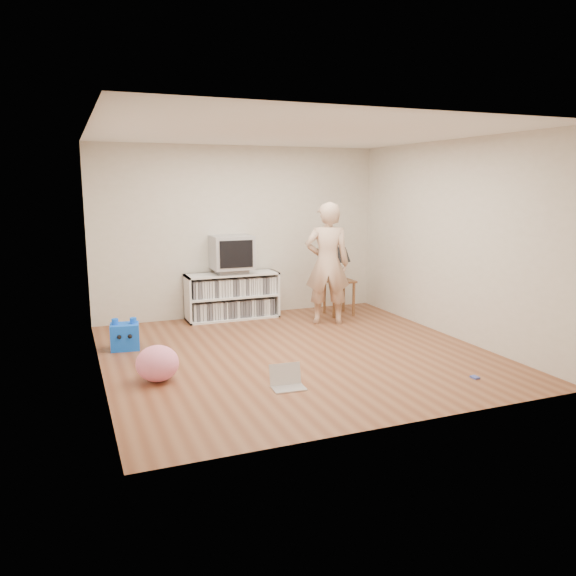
{
  "coord_description": "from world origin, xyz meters",
  "views": [
    {
      "loc": [
        -2.53,
        -6.07,
        2.03
      ],
      "look_at": [
        0.06,
        0.4,
        0.73
      ],
      "focal_mm": 35.0,
      "sensor_mm": 36.0,
      "label": 1
    }
  ],
  "objects_px": {
    "crt_tv": "(231,252)",
    "person": "(327,264)",
    "laptop": "(287,381)",
    "plush_blue": "(125,336)",
    "table_lamp": "(340,255)",
    "plush_pink": "(157,363)",
    "dvd_deck": "(232,271)",
    "media_unit": "(232,296)",
    "side_table": "(339,288)"
  },
  "relations": [
    {
      "from": "crt_tv",
      "to": "person",
      "type": "relative_size",
      "value": 0.34
    },
    {
      "from": "person",
      "to": "laptop",
      "type": "bearing_deg",
      "value": 76.96
    },
    {
      "from": "person",
      "to": "plush_blue",
      "type": "distance_m",
      "value": 3.01
    },
    {
      "from": "table_lamp",
      "to": "plush_pink",
      "type": "height_order",
      "value": "table_lamp"
    },
    {
      "from": "person",
      "to": "plush_blue",
      "type": "xyz_separation_m",
      "value": [
        -2.91,
        -0.27,
        -0.72
      ]
    },
    {
      "from": "dvd_deck",
      "to": "table_lamp",
      "type": "xyz_separation_m",
      "value": [
        1.63,
        -0.37,
        0.21
      ]
    },
    {
      "from": "laptop",
      "to": "plush_blue",
      "type": "height_order",
      "value": "plush_blue"
    },
    {
      "from": "media_unit",
      "to": "table_lamp",
      "type": "relative_size",
      "value": 2.72
    },
    {
      "from": "dvd_deck",
      "to": "laptop",
      "type": "bearing_deg",
      "value": -96.0
    },
    {
      "from": "side_table",
      "to": "laptop",
      "type": "relative_size",
      "value": 1.59
    },
    {
      "from": "dvd_deck",
      "to": "plush_blue",
      "type": "relative_size",
      "value": 1.13
    },
    {
      "from": "dvd_deck",
      "to": "crt_tv",
      "type": "height_order",
      "value": "crt_tv"
    },
    {
      "from": "media_unit",
      "to": "person",
      "type": "height_order",
      "value": "person"
    },
    {
      "from": "plush_blue",
      "to": "plush_pink",
      "type": "distance_m",
      "value": 1.32
    },
    {
      "from": "media_unit",
      "to": "crt_tv",
      "type": "height_order",
      "value": "crt_tv"
    },
    {
      "from": "media_unit",
      "to": "plush_pink",
      "type": "height_order",
      "value": "media_unit"
    },
    {
      "from": "table_lamp",
      "to": "plush_blue",
      "type": "xyz_separation_m",
      "value": [
        -3.33,
        -0.72,
        -0.77
      ]
    },
    {
      "from": "crt_tv",
      "to": "side_table",
      "type": "height_order",
      "value": "crt_tv"
    },
    {
      "from": "side_table",
      "to": "plush_pink",
      "type": "relative_size",
      "value": 1.23
    },
    {
      "from": "person",
      "to": "plush_blue",
      "type": "relative_size",
      "value": 4.48
    },
    {
      "from": "table_lamp",
      "to": "media_unit",
      "type": "bearing_deg",
      "value": 166.71
    },
    {
      "from": "crt_tv",
      "to": "laptop",
      "type": "distance_m",
      "value": 3.22
    },
    {
      "from": "table_lamp",
      "to": "person",
      "type": "xyz_separation_m",
      "value": [
        -0.42,
        -0.44,
        -0.05
      ]
    },
    {
      "from": "crt_tv",
      "to": "plush_pink",
      "type": "height_order",
      "value": "crt_tv"
    },
    {
      "from": "laptop",
      "to": "plush_blue",
      "type": "xyz_separation_m",
      "value": [
        -1.38,
        1.98,
        0.11
      ]
    },
    {
      "from": "person",
      "to": "plush_pink",
      "type": "distance_m",
      "value": 3.22
    },
    {
      "from": "dvd_deck",
      "to": "side_table",
      "type": "height_order",
      "value": "dvd_deck"
    },
    {
      "from": "person",
      "to": "media_unit",
      "type": "bearing_deg",
      "value": -13.31
    },
    {
      "from": "table_lamp",
      "to": "plush_pink",
      "type": "distance_m",
      "value": 3.81
    },
    {
      "from": "crt_tv",
      "to": "side_table",
      "type": "bearing_deg",
      "value": -12.66
    },
    {
      "from": "laptop",
      "to": "plush_blue",
      "type": "relative_size",
      "value": 0.87
    },
    {
      "from": "person",
      "to": "plush_blue",
      "type": "bearing_deg",
      "value": 26.57
    },
    {
      "from": "laptop",
      "to": "plush_blue",
      "type": "bearing_deg",
      "value": 128.7
    },
    {
      "from": "media_unit",
      "to": "side_table",
      "type": "xyz_separation_m",
      "value": [
        1.63,
        -0.39,
        0.07
      ]
    },
    {
      "from": "laptop",
      "to": "media_unit",
      "type": "bearing_deg",
      "value": 87.81
    },
    {
      "from": "media_unit",
      "to": "dvd_deck",
      "type": "relative_size",
      "value": 3.11
    },
    {
      "from": "plush_blue",
      "to": "table_lamp",
      "type": "bearing_deg",
      "value": 19.11
    },
    {
      "from": "media_unit",
      "to": "laptop",
      "type": "relative_size",
      "value": 4.06
    },
    {
      "from": "dvd_deck",
      "to": "laptop",
      "type": "relative_size",
      "value": 1.3
    },
    {
      "from": "dvd_deck",
      "to": "crt_tv",
      "type": "bearing_deg",
      "value": -90.0
    },
    {
      "from": "laptop",
      "to": "dvd_deck",
      "type": "bearing_deg",
      "value": 87.78
    },
    {
      "from": "table_lamp",
      "to": "dvd_deck",
      "type": "bearing_deg",
      "value": 167.23
    },
    {
      "from": "media_unit",
      "to": "person",
      "type": "xyz_separation_m",
      "value": [
        1.21,
        -0.83,
        0.54
      ]
    },
    {
      "from": "plush_blue",
      "to": "plush_pink",
      "type": "bearing_deg",
      "value": -74.6
    },
    {
      "from": "plush_pink",
      "to": "side_table",
      "type": "bearing_deg",
      "value": 32.83
    },
    {
      "from": "media_unit",
      "to": "plush_pink",
      "type": "distance_m",
      "value": 2.85
    },
    {
      "from": "laptop",
      "to": "plush_pink",
      "type": "height_order",
      "value": "plush_pink"
    },
    {
      "from": "person",
      "to": "dvd_deck",
      "type": "bearing_deg",
      "value": -12.81
    },
    {
      "from": "plush_pink",
      "to": "crt_tv",
      "type": "bearing_deg",
      "value": 57.79
    },
    {
      "from": "dvd_deck",
      "to": "plush_pink",
      "type": "distance_m",
      "value": 2.88
    }
  ]
}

